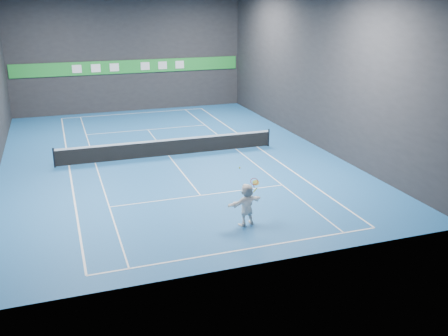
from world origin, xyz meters
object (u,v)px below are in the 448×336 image
object	(u,v)px
player	(247,205)
tennis_ball	(240,168)
tennis_net	(169,147)
tennis_racket	(254,183)

from	to	relation	value
player	tennis_ball	distance (m)	1.60
player	tennis_ball	size ratio (longest dim) A/B	25.83
tennis_net	player	bearing A→B (deg)	-85.17
tennis_ball	tennis_net	xyz separation A→B (m)	(-0.52, 10.00, -1.89)
player	tennis_ball	xyz separation A→B (m)	(-0.32, -0.03, 1.57)
tennis_ball	tennis_racket	world-z (taller)	tennis_ball
tennis_ball	tennis_racket	distance (m)	0.97
tennis_racket	tennis_net	bearing A→B (deg)	96.76
player	tennis_racket	size ratio (longest dim) A/B	2.72
player	tennis_ball	world-z (taller)	tennis_ball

